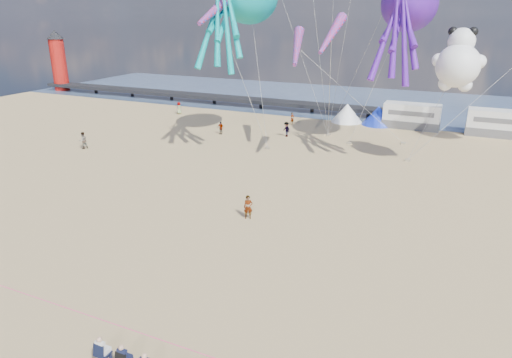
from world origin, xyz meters
name	(u,v)px	position (x,y,z in m)	size (l,w,h in m)	color
ground	(200,278)	(0.00, 0.00, 0.00)	(120.00, 120.00, 0.00)	tan
water	(382,103)	(0.00, 55.00, 0.02)	(120.00, 120.00, 0.00)	#3A4E6F
pier	(192,95)	(-28.00, 44.00, 1.00)	(60.00, 3.00, 0.50)	black
lighthouse	(59,65)	(-56.00, 44.00, 4.50)	(2.60, 2.60, 9.00)	#A5140F
motorhome_0	(412,116)	(6.00, 40.00, 1.50)	(6.60, 2.50, 3.00)	silver
motorhome_1	(498,123)	(15.50, 40.00, 1.50)	(6.60, 2.50, 3.00)	silver
tent_white	(347,113)	(-2.00, 40.00, 1.20)	(4.00, 4.00, 2.40)	white
tent_blue	(378,115)	(2.00, 40.00, 1.20)	(4.00, 4.00, 2.40)	#1933CC
rope_line	(141,333)	(0.00, -5.00, 0.02)	(0.03, 0.03, 34.00)	#F2338C
standing_person	(248,207)	(-0.89, 7.88, 0.84)	(0.61, 0.40, 1.68)	tan
beachgoer_0	(179,108)	(-24.58, 35.09, 0.84)	(0.61, 0.40, 1.68)	#7F6659
beachgoer_1	(83,140)	(-23.94, 16.26, 0.89)	(0.87, 0.56, 1.77)	#7F6659
beachgoer_2	(286,129)	(-6.45, 29.73, 0.85)	(0.83, 0.65, 1.71)	#7F6659
beachgoer_3	(221,128)	(-13.86, 27.62, 0.74)	(0.96, 0.55, 1.48)	#7F6659
beachgoer_5	(292,118)	(-7.94, 35.66, 0.78)	(1.44, 0.46, 1.55)	#7F6659
sandbag_a	(267,148)	(-6.43, 24.17, 0.11)	(0.50, 0.35, 0.22)	gray
sandbag_b	(349,143)	(0.89, 29.52, 0.11)	(0.50, 0.35, 0.22)	gray
sandbag_c	(408,160)	(7.48, 25.87, 0.11)	(0.50, 0.35, 0.22)	gray
sandbag_d	(403,143)	(6.26, 31.87, 0.11)	(0.50, 0.35, 0.22)	gray
sandbag_e	(328,135)	(-2.16, 31.98, 0.11)	(0.50, 0.35, 0.22)	gray
kite_octopus_purple	(410,4)	(5.73, 28.91, 14.19)	(4.38, 10.21, 11.67)	#4D1597
kite_panda	(458,66)	(10.70, 23.84, 9.30)	(4.30, 4.05, 6.08)	white
windsock_left	(216,9)	(-9.55, 19.67, 13.73)	(1.10, 6.96, 6.96)	red
windsock_mid	(297,47)	(-3.47, 24.16, 10.37)	(1.00, 6.46, 6.46)	red
windsock_right	(331,34)	(1.02, 19.74, 11.74)	(0.90, 5.50, 5.50)	red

